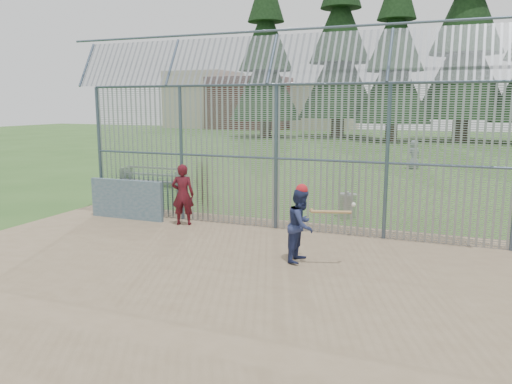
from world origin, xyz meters
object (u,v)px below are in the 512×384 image
at_px(dugout_wall, 127,199).
at_px(bleacher, 153,175).
at_px(trash_can, 347,205).
at_px(batter, 301,225).
at_px(onlooker, 183,195).

height_order(dugout_wall, bleacher, dugout_wall).
distance_m(dugout_wall, bleacher, 6.64).
bearing_deg(trash_can, batter, -90.93).
xyz_separation_m(trash_can, bleacher, (-9.16, 3.19, 0.03)).
bearing_deg(batter, onlooker, 67.49).
bearing_deg(trash_can, dugout_wall, -156.04).
bearing_deg(bleacher, batter, -41.28).
relative_size(batter, onlooker, 0.92).
relative_size(trash_can, bleacher, 0.27).
bearing_deg(onlooker, bleacher, -67.75).
bearing_deg(bleacher, trash_can, -19.18).
relative_size(dugout_wall, trash_can, 3.05).
xyz_separation_m(batter, onlooker, (-4.15, 2.02, 0.07)).
xyz_separation_m(dugout_wall, batter, (6.13, -2.03, 0.22)).
relative_size(dugout_wall, bleacher, 0.83).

